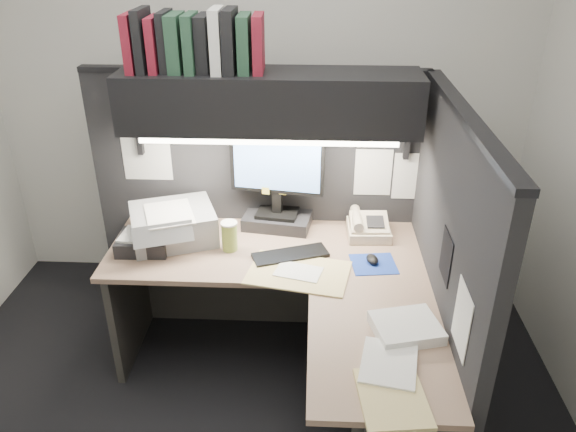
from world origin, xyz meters
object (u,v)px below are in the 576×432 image
object	(u,v)px
keyboard	(290,255)
monitor	(277,191)
coffee_cup	(230,237)
overhead_shelf	(270,101)
desk	(323,361)
telephone	(369,227)
printer	(173,224)
notebook_stack	(144,242)

from	to	relation	value
keyboard	monitor	bearing A→B (deg)	85.37
coffee_cup	overhead_shelf	bearing A→B (deg)	44.74
desk	telephone	xyz separation A→B (m)	(0.25, 0.74, 0.33)
desk	telephone	distance (m)	0.85
desk	printer	world-z (taller)	printer
desk	coffee_cup	bearing A→B (deg)	133.35
desk	coffee_cup	xyz separation A→B (m)	(-0.51, 0.54, 0.37)
coffee_cup	desk	bearing A→B (deg)	-46.65
notebook_stack	monitor	bearing A→B (deg)	22.52
notebook_stack	printer	bearing A→B (deg)	42.57
telephone	printer	size ratio (longest dim) A/B	0.55
overhead_shelf	notebook_stack	xyz separation A→B (m)	(-0.68, -0.23, -0.73)
coffee_cup	telephone	bearing A→B (deg)	14.49
desk	keyboard	xyz separation A→B (m)	(-0.18, 0.48, 0.30)
monitor	keyboard	distance (m)	0.41
coffee_cup	notebook_stack	size ratio (longest dim) A/B	0.57
keyboard	coffee_cup	distance (m)	0.34
monitor	overhead_shelf	bearing A→B (deg)	-105.13
notebook_stack	coffee_cup	bearing A→B (deg)	2.12
monitor	keyboard	xyz separation A→B (m)	(0.09, -0.34, -0.22)
keyboard	notebook_stack	xyz separation A→B (m)	(-0.80, 0.04, 0.03)
telephone	coffee_cup	size ratio (longest dim) A/B	1.56
monitor	notebook_stack	xyz separation A→B (m)	(-0.71, -0.29, -0.19)
notebook_stack	keyboard	bearing A→B (deg)	-3.07
monitor	printer	xyz separation A→B (m)	(-0.57, -0.17, -0.14)
overhead_shelf	notebook_stack	distance (m)	1.02
keyboard	coffee_cup	world-z (taller)	coffee_cup
keyboard	telephone	bearing A→B (deg)	10.99
telephone	monitor	bearing A→B (deg)	169.46
overhead_shelf	coffee_cup	distance (m)	0.75
monitor	coffee_cup	size ratio (longest dim) A/B	3.66
desk	monitor	world-z (taller)	monitor
overhead_shelf	coffee_cup	world-z (taller)	overhead_shelf
notebook_stack	desk	bearing A→B (deg)	-28.22
monitor	notebook_stack	size ratio (longest dim) A/B	2.10
printer	notebook_stack	xyz separation A→B (m)	(-0.14, -0.12, -0.05)
coffee_cup	notebook_stack	distance (m)	0.47
telephone	notebook_stack	distance (m)	1.25
desk	notebook_stack	size ratio (longest dim) A/B	6.21
overhead_shelf	monitor	size ratio (longest dim) A/B	2.70
telephone	coffee_cup	xyz separation A→B (m)	(-0.77, -0.20, 0.03)
monitor	notebook_stack	distance (m)	0.79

